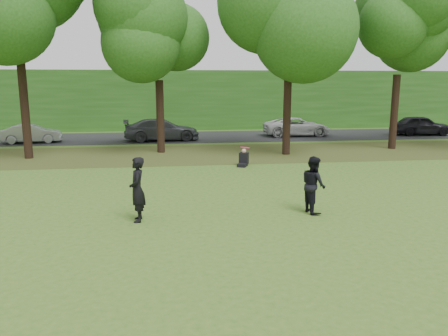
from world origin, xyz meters
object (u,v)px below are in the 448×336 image
Objects in this scene: player_left at (137,190)px; seated_person at (243,160)px; player_right at (313,185)px; frisbee at (245,147)px.

seated_person is at bearing 147.91° from player_left.
player_right is (5.34, 0.19, -0.06)m from player_left.
player_left is at bearing 175.24° from frisbee.
player_left is 5.29× the size of frisbee.
frisbee is 8.66m from seated_person.
player_left is 2.27× the size of seated_person.
player_right reaches higher than seated_person.
frisbee is at bearing 93.21° from player_right.
frisbee is (-2.25, -0.44, 1.27)m from player_right.
player_left is at bearing -94.62° from seated_person.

